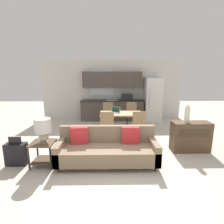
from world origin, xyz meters
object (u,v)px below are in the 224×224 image
at_px(table_lamp, 43,128).
at_px(vase, 187,114).
at_px(refrigerator, 153,99).
at_px(credenza, 190,137).
at_px(dining_chair_far_right, 131,114).
at_px(side_table, 43,150).
at_px(couch, 107,149).
at_px(laptop, 115,111).
at_px(suitcase, 16,154).
at_px(dining_chair_far_left, 108,114).
at_px(dining_table, 121,115).
at_px(dining_chair_near_right, 138,125).
at_px(dining_chair_near_left, 107,125).

height_order(table_lamp, vase, vase).
height_order(refrigerator, credenza, refrigerator).
bearing_deg(dining_chair_far_right, table_lamp, -123.62).
height_order(credenza, vase, vase).
height_order(refrigerator, side_table, refrigerator).
bearing_deg(couch, side_table, -176.19).
xyz_separation_m(side_table, laptop, (1.68, 2.27, 0.40)).
bearing_deg(suitcase, vase, 9.18).
relative_size(refrigerator, dining_chair_far_left, 1.97).
height_order(dining_table, dining_chair_near_right, dining_chair_near_right).
bearing_deg(refrigerator, laptop, -134.82).
bearing_deg(dining_chair_far_left, credenza, -44.28).
xyz_separation_m(side_table, credenza, (3.65, 0.70, 0.03)).
xyz_separation_m(credenza, laptop, (-1.97, 1.56, 0.37)).
height_order(dining_table, dining_chair_near_left, dining_chair_near_left).
xyz_separation_m(dining_chair_far_right, dining_chair_near_left, (-0.94, -1.62, 0.00)).
bearing_deg(laptop, dining_chair_near_right, -23.19).
xyz_separation_m(table_lamp, dining_chair_far_right, (2.33, 3.03, -0.36)).
height_order(dining_chair_far_right, suitcase, dining_chair_far_right).
bearing_deg(dining_chair_far_left, dining_table, -58.12).
xyz_separation_m(credenza, dining_chair_far_right, (-1.29, 2.32, 0.12)).
height_order(dining_table, suitcase, dining_table).
height_order(couch, dining_chair_near_left, dining_chair_near_left).
distance_m(side_table, dining_chair_far_left, 3.35).
bearing_deg(side_table, suitcase, 177.42).
relative_size(dining_table, dining_chair_far_right, 1.51).
distance_m(couch, dining_chair_far_left, 2.93).
bearing_deg(dining_chair_far_right, refrigerator, 46.91).
height_order(refrigerator, couch, refrigerator).
relative_size(vase, dining_chair_near_left, 0.48).
distance_m(couch, side_table, 1.44).
height_order(table_lamp, suitcase, table_lamp).
bearing_deg(side_table, dining_table, 49.47).
relative_size(side_table, table_lamp, 1.02).
bearing_deg(table_lamp, dining_table, 50.05).
relative_size(refrigerator, table_lamp, 3.51).
bearing_deg(couch, vase, 16.16).
distance_m(vase, dining_chair_near_left, 2.25).
height_order(credenza, suitcase, credenza).
bearing_deg(couch, refrigerator, 63.13).
xyz_separation_m(table_lamp, dining_chair_near_left, (1.39, 1.42, -0.36)).
bearing_deg(dining_chair_near_right, vase, 140.65).
bearing_deg(vase, credenza, 3.70).
bearing_deg(couch, dining_chair_near_left, 90.35).
distance_m(refrigerator, suitcase, 5.72).
relative_size(side_table, credenza, 0.55).
distance_m(credenza, dining_chair_far_right, 2.66).
xyz_separation_m(dining_chair_far_right, dining_chair_near_right, (0.00, -1.57, 0.00)).
height_order(refrigerator, laptop, refrigerator).
bearing_deg(credenza, vase, -176.30).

